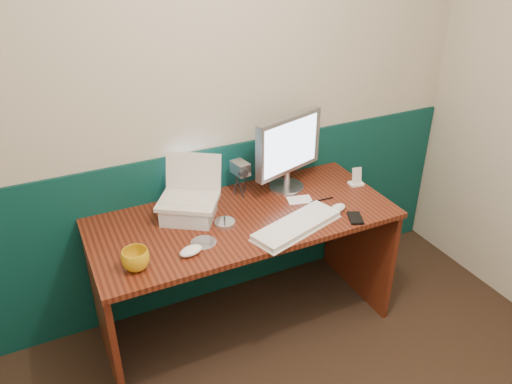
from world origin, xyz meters
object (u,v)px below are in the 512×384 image
desk (244,273)px  mug (136,260)px  camcorder (240,179)px  monitor (288,152)px  keyboard (297,226)px  laptop (187,182)px

desk → mug: size_ratio=12.80×
desk → mug: 0.77m
desk → camcorder: camcorder is taller
camcorder → monitor: bearing=-18.8°
desk → monitor: size_ratio=3.48×
keyboard → desk: bearing=112.8°
camcorder → desk: bearing=-119.8°
desk → mug: mug is taller
laptop → camcorder: bearing=51.8°
mug → desk: bearing=17.9°
desk → keyboard: keyboard is taller
desk → monitor: monitor is taller
desk → keyboard: size_ratio=3.24×
desk → laptop: laptop is taller
desk → laptop: (-0.26, 0.10, 0.59)m
desk → monitor: 0.72m
monitor → desk: bearing=-171.2°
monitor → camcorder: size_ratio=2.30×
laptop → monitor: bearing=40.0°
keyboard → mug: size_ratio=3.95×
monitor → mug: (-0.97, -0.37, -0.18)m
monitor → keyboard: size_ratio=0.93×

